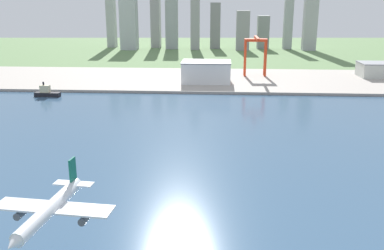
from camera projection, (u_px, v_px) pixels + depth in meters
The scene contains 9 objects.
ground_plane at pixel (175, 133), 274.13m from camera, with size 2400.00×2400.00×0.00m, color #5F804E.
water_bay at pixel (163, 168), 216.54m from camera, with size 840.00×360.00×0.15m, color #385675.
industrial_pier at pixel (194, 79), 456.07m from camera, with size 840.00×140.00×2.50m, color #A79F95.
airplane_landing at pixel (50, 209), 114.21m from camera, with size 33.24×37.12×12.33m.
tugboat_small at pixel (47, 92), 377.83m from camera, with size 22.57×7.34×12.94m.
port_crane_red at pixel (256, 48), 460.71m from camera, with size 24.07×42.63×42.44m.
warehouse_main at pixel (206, 72), 431.02m from camera, with size 48.71×34.91×20.92m.
warehouse_annex at pixel (377, 70), 462.26m from camera, with size 36.95×32.16×15.36m.
distant_skyline at pixel (197, 17), 747.53m from camera, with size 367.08×67.07×143.11m.
Camera 1 is at (27.86, 39.07, 80.16)m, focal length 40.39 mm.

